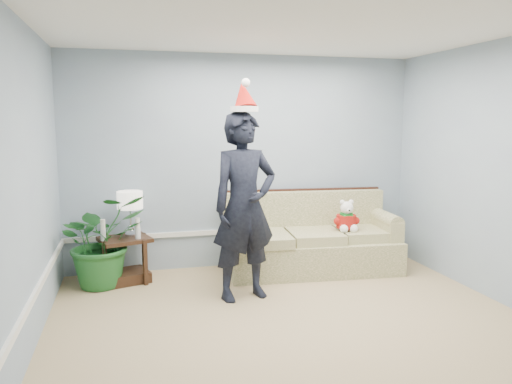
{
  "coord_description": "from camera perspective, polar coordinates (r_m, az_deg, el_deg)",
  "views": [
    {
      "loc": [
        -1.45,
        -3.73,
        1.89
      ],
      "look_at": [
        -0.09,
        1.55,
        1.09
      ],
      "focal_mm": 35.0,
      "sensor_mm": 36.0,
      "label": 1
    }
  ],
  "objects": [
    {
      "name": "houseplant",
      "position": [
        5.95,
        -17.22,
        -5.31
      ],
      "size": [
        1.2,
        1.14,
        1.06
      ],
      "primitive_type": "imported",
      "rotation": [
        0.0,
        0.0,
        0.42
      ],
      "color": "#1E5D25",
      "rests_on": "room_shell"
    },
    {
      "name": "santa_hat",
      "position": [
        5.16,
        -1.41,
        10.74
      ],
      "size": [
        0.35,
        0.38,
        0.34
      ],
      "rotation": [
        0.0,
        0.0,
        0.26
      ],
      "color": "white",
      "rests_on": "man"
    },
    {
      "name": "wainscot_trim",
      "position": [
        5.12,
        -10.94,
        -8.19
      ],
      "size": [
        4.49,
        4.99,
        0.06
      ],
      "color": "white",
      "rests_on": "room_shell"
    },
    {
      "name": "sofa",
      "position": [
        6.38,
        6.27,
        -5.72
      ],
      "size": [
        2.18,
        1.08,
        0.99
      ],
      "rotation": [
        0.0,
        0.0,
        -0.09
      ],
      "color": "#5B6B32",
      "rests_on": "room_shell"
    },
    {
      "name": "man",
      "position": [
        5.21,
        -1.32,
        -1.67
      ],
      "size": [
        0.81,
        0.63,
        1.97
      ],
      "primitive_type": "imported",
      "rotation": [
        0.0,
        0.0,
        0.24
      ],
      "color": "black",
      "rests_on": "room_shell"
    },
    {
      "name": "table_lamp",
      "position": [
        6.0,
        -14.21,
        -1.11
      ],
      "size": [
        0.3,
        0.3,
        0.53
      ],
      "color": "silver",
      "rests_on": "side_table"
    },
    {
      "name": "candle_pair",
      "position": [
        5.89,
        -15.22,
        -4.2
      ],
      "size": [
        0.44,
        0.06,
        0.24
      ],
      "color": "silver",
      "rests_on": "side_table"
    },
    {
      "name": "side_table",
      "position": [
        6.09,
        -14.68,
        -8.03
      ],
      "size": [
        0.66,
        0.6,
        0.53
      ],
      "rotation": [
        0.0,
        0.0,
        0.29
      ],
      "color": "#3B2015",
      "rests_on": "room_shell"
    },
    {
      "name": "room_shell",
      "position": [
        4.03,
        6.72,
        0.57
      ],
      "size": [
        4.54,
        5.04,
        2.74
      ],
      "color": "tan",
      "rests_on": "ground"
    },
    {
      "name": "teddy_bear",
      "position": [
        6.29,
        10.31,
        -3.11
      ],
      "size": [
        0.27,
        0.29,
        0.4
      ],
      "rotation": [
        0.0,
        0.0,
        -0.1
      ],
      "color": "white",
      "rests_on": "sofa"
    }
  ]
}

